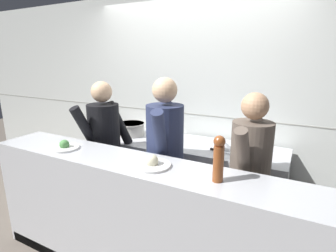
% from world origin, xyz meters
% --- Properties ---
extents(wall_back_tiled, '(8.00, 0.06, 2.60)m').
position_xyz_m(wall_back_tiled, '(0.00, 1.28, 1.30)').
color(wall_back_tiled, silver).
rests_on(wall_back_tiled, ground_plane).
extents(oven_range, '(0.82, 0.71, 0.88)m').
position_xyz_m(oven_range, '(-0.42, 0.88, 0.44)').
color(oven_range, '#38383D').
rests_on(oven_range, ground_plane).
extents(prep_counter, '(1.20, 0.65, 0.90)m').
position_xyz_m(prep_counter, '(0.62, 0.88, 0.45)').
color(prep_counter, '#B7BABF').
rests_on(prep_counter, ground_plane).
extents(pass_counter, '(2.90, 0.45, 1.05)m').
position_xyz_m(pass_counter, '(0.20, -0.16, 0.52)').
color(pass_counter, '#B7BABF').
rests_on(pass_counter, ground_plane).
extents(stock_pot, '(0.35, 0.35, 0.15)m').
position_xyz_m(stock_pot, '(-0.62, 0.89, 0.96)').
color(stock_pot, beige).
rests_on(stock_pot, oven_range).
extents(sauce_pot, '(0.25, 0.25, 0.16)m').
position_xyz_m(sauce_pot, '(-0.21, 0.84, 0.97)').
color(sauce_pot, '#2D2D33').
rests_on(sauce_pot, oven_range).
extents(mixing_bowl_steel, '(0.20, 0.20, 0.09)m').
position_xyz_m(mixing_bowl_steel, '(0.57, 0.87, 0.95)').
color(mixing_bowl_steel, '#B7BABF').
rests_on(mixing_bowl_steel, prep_counter).
extents(chefs_knife, '(0.33, 0.08, 0.02)m').
position_xyz_m(chefs_knife, '(0.59, 0.77, 0.91)').
color(chefs_knife, '#B7BABF').
rests_on(chefs_knife, prep_counter).
extents(plated_dish_main, '(0.24, 0.24, 0.09)m').
position_xyz_m(plated_dish_main, '(-0.55, -0.20, 1.07)').
color(plated_dish_main, white).
rests_on(plated_dish_main, pass_counter).
extents(plated_dish_appetiser, '(0.28, 0.28, 0.10)m').
position_xyz_m(plated_dish_appetiser, '(0.33, -0.17, 1.07)').
color(plated_dish_appetiser, white).
rests_on(plated_dish_appetiser, pass_counter).
extents(pepper_mill, '(0.08, 0.08, 0.31)m').
position_xyz_m(pepper_mill, '(0.83, -0.17, 1.21)').
color(pepper_mill, brown).
rests_on(pepper_mill, pass_counter).
extents(chef_head_cook, '(0.41, 0.69, 1.60)m').
position_xyz_m(chef_head_cook, '(-0.55, 0.31, 0.89)').
color(chef_head_cook, black).
rests_on(chef_head_cook, ground_plane).
extents(chef_sous, '(0.42, 0.72, 1.67)m').
position_xyz_m(chef_sous, '(0.19, 0.29, 0.93)').
color(chef_sous, black).
rests_on(chef_sous, ground_plane).
extents(chef_line, '(0.35, 0.69, 1.58)m').
position_xyz_m(chef_line, '(0.94, 0.34, 0.88)').
color(chef_line, black).
rests_on(chef_line, ground_plane).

